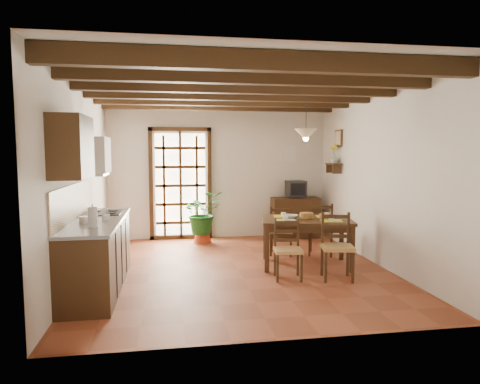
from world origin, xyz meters
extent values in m
plane|color=brown|center=(0.00, 0.00, 0.00)|extent=(5.00, 5.00, 0.00)
cube|color=silver|center=(0.00, 2.50, 1.40)|extent=(4.50, 0.02, 2.80)
cube|color=silver|center=(0.00, -2.50, 1.40)|extent=(4.50, 0.02, 2.80)
cube|color=silver|center=(-2.25, 0.00, 1.40)|extent=(0.02, 5.00, 2.80)
cube|color=silver|center=(2.25, 0.00, 1.40)|extent=(0.02, 5.00, 2.80)
cube|color=white|center=(0.00, 0.00, 2.80)|extent=(4.50, 5.00, 0.02)
cube|color=black|center=(0.00, -2.10, 2.69)|extent=(4.50, 0.14, 0.20)
cube|color=black|center=(0.00, -1.26, 2.69)|extent=(4.50, 0.14, 0.20)
cube|color=black|center=(0.00, -0.42, 2.69)|extent=(4.50, 0.14, 0.20)
cube|color=black|center=(0.00, 0.42, 2.69)|extent=(4.50, 0.14, 0.20)
cube|color=black|center=(0.00, 1.26, 2.69)|extent=(4.50, 0.14, 0.20)
cube|color=black|center=(0.00, 2.10, 2.69)|extent=(4.50, 0.14, 0.20)
cube|color=white|center=(-0.80, 2.49, 1.10)|extent=(1.01, 0.02, 2.11)
cube|color=#321F10|center=(-0.80, 2.44, 2.24)|extent=(1.26, 0.10, 0.08)
cube|color=#321F10|center=(-1.39, 2.44, 1.10)|extent=(0.08, 0.10, 2.28)
cube|color=#321F10|center=(-0.21, 2.44, 1.10)|extent=(0.08, 0.10, 2.28)
cube|color=#321F10|center=(-0.80, 2.42, 1.10)|extent=(1.01, 0.03, 2.02)
cube|color=#321F10|center=(-1.95, -0.60, 0.44)|extent=(0.60, 2.20, 0.88)
cube|color=slate|center=(-1.95, -0.60, 0.90)|extent=(0.64, 2.25, 0.04)
cube|color=tan|center=(-2.23, -0.60, 1.13)|extent=(0.02, 2.20, 0.50)
cube|color=#321F10|center=(-2.08, -1.30, 1.85)|extent=(0.35, 0.80, 0.70)
cube|color=white|center=(-2.05, -0.05, 1.75)|extent=(0.38, 0.60, 0.50)
cube|color=silver|center=(-2.05, -0.05, 1.48)|extent=(0.32, 0.55, 0.04)
cube|color=black|center=(-1.95, -0.05, 0.93)|extent=(0.50, 0.55, 0.02)
cylinder|color=white|center=(-1.90, -1.15, 1.03)|extent=(0.11, 0.11, 0.24)
cylinder|color=silver|center=(-2.05, -0.85, 0.95)|extent=(0.14, 0.14, 0.10)
cube|color=#3C2513|center=(1.10, 0.05, 0.72)|extent=(1.52, 1.13, 0.05)
cube|color=#3C2513|center=(1.10, 0.05, 0.65)|extent=(1.37, 1.02, 0.10)
cube|color=#3C2513|center=(1.79, 0.31, 0.35)|extent=(0.08, 0.08, 0.70)
cube|color=#3C2513|center=(0.55, 0.54, 0.35)|extent=(0.08, 0.08, 0.70)
cube|color=#3C2513|center=(1.65, -0.45, 0.35)|extent=(0.08, 0.08, 0.70)
cube|color=#3C2513|center=(0.41, -0.21, 0.35)|extent=(0.08, 0.08, 0.70)
cube|color=tan|center=(0.63, -0.59, 0.41)|extent=(0.43, 0.41, 0.05)
cube|color=#321F10|center=(0.65, -0.44, 0.63)|extent=(0.39, 0.08, 0.42)
cube|color=#321F10|center=(0.63, -0.59, 0.21)|extent=(0.41, 0.39, 0.41)
cube|color=tan|center=(1.30, -0.72, 0.46)|extent=(0.50, 0.49, 0.05)
cube|color=#321F10|center=(1.34, -0.55, 0.70)|extent=(0.43, 0.12, 0.47)
cube|color=#321F10|center=(1.30, -0.72, 0.23)|extent=(0.48, 0.46, 0.46)
cube|color=tan|center=(0.90, 0.82, 0.43)|extent=(0.49, 0.47, 0.05)
cube|color=#321F10|center=(0.85, 0.66, 0.64)|extent=(0.39, 0.14, 0.43)
cube|color=#321F10|center=(0.90, 0.82, 0.21)|extent=(0.46, 0.45, 0.43)
cube|color=tan|center=(1.57, 0.69, 0.45)|extent=(0.55, 0.53, 0.05)
cube|color=#321F10|center=(1.51, 0.53, 0.69)|extent=(0.41, 0.19, 0.47)
cube|color=#321F10|center=(1.57, 0.69, 0.23)|extent=(0.52, 0.51, 0.45)
cube|color=yellow|center=(0.76, -0.17, 0.74)|extent=(0.32, 0.24, 0.01)
cube|color=yellow|center=(1.44, -0.17, 0.74)|extent=(0.32, 0.24, 0.01)
cube|color=yellow|center=(0.76, 0.26, 0.74)|extent=(0.32, 0.24, 0.01)
cube|color=yellow|center=(1.44, 0.26, 0.74)|extent=(0.32, 0.24, 0.01)
cylinder|color=olive|center=(1.10, 0.05, 0.79)|extent=(0.22, 0.22, 0.09)
imported|color=white|center=(0.87, 0.14, 0.78)|extent=(0.28, 0.28, 0.05)
cube|color=#321F10|center=(1.57, 2.23, 0.42)|extent=(0.99, 0.47, 0.83)
cube|color=black|center=(1.57, 2.23, 1.02)|extent=(0.38, 0.35, 0.33)
cube|color=black|center=(1.57, 2.05, 1.02)|extent=(0.31, 0.02, 0.25)
cube|color=white|center=(1.50, 2.48, 1.75)|extent=(0.25, 0.03, 0.32)
cone|color=maroon|center=(-0.40, 1.99, 0.11)|extent=(0.35, 0.35, 0.21)
imported|color=#144C19|center=(-0.40, 1.99, 0.57)|extent=(2.48, 2.34, 2.20)
cube|color=#321F10|center=(2.14, 1.60, 1.55)|extent=(0.20, 0.42, 0.03)
cube|color=#321F10|center=(2.14, 1.43, 1.46)|extent=(0.18, 0.03, 0.18)
cube|color=#321F10|center=(2.14, 1.77, 1.46)|extent=(0.18, 0.03, 0.18)
imported|color=#B2BFB2|center=(2.14, 1.60, 1.65)|extent=(0.15, 0.15, 0.15)
sphere|color=yellow|center=(2.14, 1.60, 1.86)|extent=(0.14, 0.14, 0.14)
cylinder|color=#144C19|center=(2.14, 1.60, 1.71)|extent=(0.01, 0.01, 0.28)
cube|color=brown|center=(2.23, 1.60, 2.05)|extent=(0.03, 0.32, 0.32)
cube|color=#C3B292|center=(2.21, 1.60, 2.05)|extent=(0.01, 0.26, 0.26)
cylinder|color=black|center=(1.10, 0.15, 2.45)|extent=(0.01, 0.01, 0.70)
cone|color=#F2E9C3|center=(1.10, 0.15, 2.08)|extent=(0.36, 0.36, 0.14)
sphere|color=#FFD88C|center=(1.10, 0.15, 2.00)|extent=(0.09, 0.09, 0.09)
camera|label=1|loc=(-0.98, -6.32, 1.81)|focal=32.00mm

